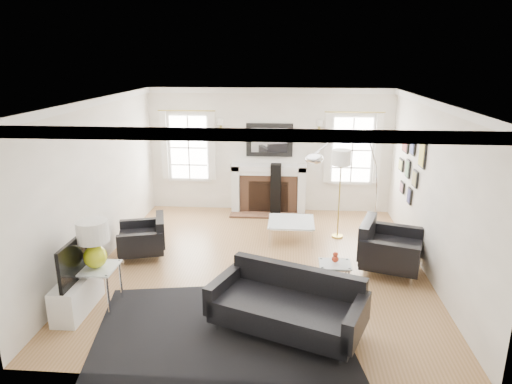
# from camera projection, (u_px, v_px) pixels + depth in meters

# --- Properties ---
(floor) EXTENTS (6.00, 6.00, 0.00)m
(floor) POSITION_uv_depth(u_px,v_px,m) (260.00, 264.00, 7.90)
(floor) COLOR olive
(floor) RESTS_ON ground
(back_wall) EXTENTS (5.50, 0.04, 2.80)m
(back_wall) POSITION_uv_depth(u_px,v_px,m) (269.00, 151.00, 10.36)
(back_wall) COLOR white
(back_wall) RESTS_ON floor
(front_wall) EXTENTS (5.50, 0.04, 2.80)m
(front_wall) POSITION_uv_depth(u_px,v_px,m) (240.00, 266.00, 4.63)
(front_wall) COLOR white
(front_wall) RESTS_ON floor
(left_wall) EXTENTS (0.04, 6.00, 2.80)m
(left_wall) POSITION_uv_depth(u_px,v_px,m) (98.00, 183.00, 7.70)
(left_wall) COLOR white
(left_wall) RESTS_ON floor
(right_wall) EXTENTS (0.04, 6.00, 2.80)m
(right_wall) POSITION_uv_depth(u_px,v_px,m) (432.00, 190.00, 7.29)
(right_wall) COLOR white
(right_wall) RESTS_ON floor
(ceiling) EXTENTS (5.50, 6.00, 0.02)m
(ceiling) POSITION_uv_depth(u_px,v_px,m) (261.00, 100.00, 7.10)
(ceiling) COLOR white
(ceiling) RESTS_ON back_wall
(crown_molding) EXTENTS (5.50, 6.00, 0.12)m
(crown_molding) POSITION_uv_depth(u_px,v_px,m) (261.00, 104.00, 7.12)
(crown_molding) COLOR white
(crown_molding) RESTS_ON back_wall
(fireplace) EXTENTS (1.70, 0.69, 1.11)m
(fireplace) POSITION_uv_depth(u_px,v_px,m) (269.00, 189.00, 10.41)
(fireplace) COLOR white
(fireplace) RESTS_ON floor
(mantel_mirror) EXTENTS (1.05, 0.07, 0.75)m
(mantel_mirror) POSITION_uv_depth(u_px,v_px,m) (269.00, 140.00, 10.25)
(mantel_mirror) COLOR black
(mantel_mirror) RESTS_ON back_wall
(window_left) EXTENTS (1.24, 0.15, 1.62)m
(window_left) POSITION_uv_depth(u_px,v_px,m) (189.00, 147.00, 10.44)
(window_left) COLOR white
(window_left) RESTS_ON back_wall
(window_right) EXTENTS (1.24, 0.15, 1.62)m
(window_right) POSITION_uv_depth(u_px,v_px,m) (352.00, 150.00, 10.16)
(window_right) COLOR white
(window_right) RESTS_ON back_wall
(gallery_wall) EXTENTS (0.04, 1.73, 1.29)m
(gallery_wall) POSITION_uv_depth(u_px,v_px,m) (410.00, 164.00, 8.49)
(gallery_wall) COLOR black
(gallery_wall) RESTS_ON right_wall
(tv_unit) EXTENTS (0.35, 1.00, 1.09)m
(tv_unit) POSITION_uv_depth(u_px,v_px,m) (77.00, 289.00, 6.36)
(tv_unit) COLOR white
(tv_unit) RESTS_ON floor
(area_rug) EXTENTS (3.61, 3.18, 0.01)m
(area_rug) POSITION_uv_depth(u_px,v_px,m) (221.00, 336.00, 5.85)
(area_rug) COLOR black
(area_rug) RESTS_ON floor
(sofa) EXTENTS (2.15, 1.55, 0.64)m
(sofa) POSITION_uv_depth(u_px,v_px,m) (288.00, 306.00, 5.91)
(sofa) COLOR black
(sofa) RESTS_ON floor
(armchair_left) EXTENTS (1.00, 1.07, 0.60)m
(armchair_left) POSITION_uv_depth(u_px,v_px,m) (145.00, 238.00, 8.14)
(armchair_left) COLOR black
(armchair_left) RESTS_ON floor
(armchair_right) EXTENTS (1.21, 1.28, 0.71)m
(armchair_right) POSITION_uv_depth(u_px,v_px,m) (387.00, 249.00, 7.54)
(armchair_right) COLOR black
(armchair_right) RESTS_ON floor
(coffee_table) EXTENTS (0.88, 0.88, 0.39)m
(coffee_table) POSITION_uv_depth(u_px,v_px,m) (291.00, 223.00, 8.84)
(coffee_table) COLOR silver
(coffee_table) RESTS_ON floor
(side_table_left) EXTENTS (0.55, 0.55, 0.61)m
(side_table_left) POSITION_uv_depth(u_px,v_px,m) (97.00, 274.00, 6.43)
(side_table_left) COLOR silver
(side_table_left) RESTS_ON floor
(nesting_table) EXTENTS (0.47, 0.39, 0.51)m
(nesting_table) POSITION_uv_depth(u_px,v_px,m) (335.00, 270.00, 6.77)
(nesting_table) COLOR silver
(nesting_table) RESTS_ON floor
(gourd_lamp) EXTENTS (0.43, 0.43, 0.69)m
(gourd_lamp) POSITION_uv_depth(u_px,v_px,m) (94.00, 241.00, 6.29)
(gourd_lamp) COLOR #C2CF19
(gourd_lamp) RESTS_ON side_table_left
(orange_vase) EXTENTS (0.10, 0.10, 0.16)m
(orange_vase) POSITION_uv_depth(u_px,v_px,m) (335.00, 258.00, 6.71)
(orange_vase) COLOR #B63017
(orange_vase) RESTS_ON nesting_table
(arc_floor_lamp) EXTENTS (1.59, 1.47, 2.25)m
(arc_floor_lamp) POSITION_uv_depth(u_px,v_px,m) (347.00, 183.00, 8.40)
(arc_floor_lamp) COLOR white
(arc_floor_lamp) RESTS_ON floor
(stick_floor_lamp) EXTENTS (0.36, 0.36, 1.76)m
(stick_floor_lamp) POSITION_uv_depth(u_px,v_px,m) (341.00, 162.00, 8.65)
(stick_floor_lamp) COLOR #AA953B
(stick_floor_lamp) RESTS_ON floor
(speaker_tower) EXTENTS (0.23, 0.23, 1.17)m
(speaker_tower) POSITION_uv_depth(u_px,v_px,m) (276.00, 189.00, 10.25)
(speaker_tower) COLOR black
(speaker_tower) RESTS_ON floor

